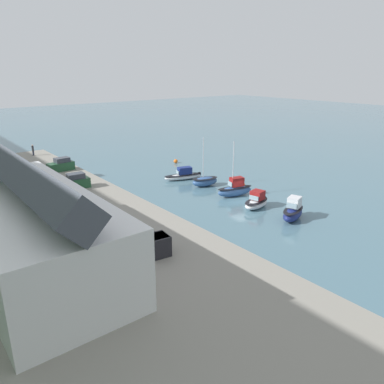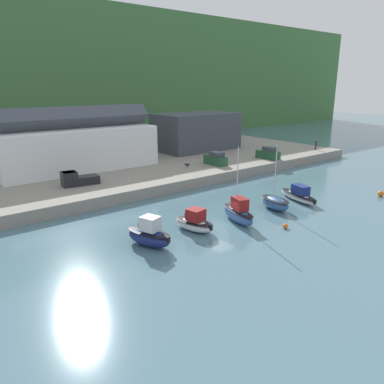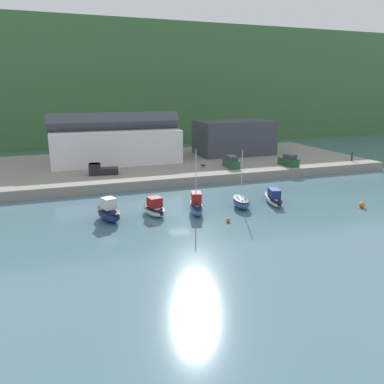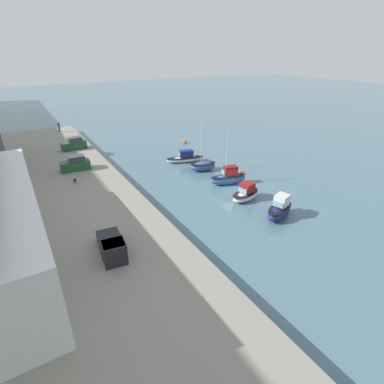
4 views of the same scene
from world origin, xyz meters
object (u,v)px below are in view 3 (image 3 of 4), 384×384
Objects in this scene: moored_boat_3 at (241,202)px; parked_car_0 at (231,162)px; mooring_buoy_0 at (362,205)px; moored_boat_0 at (109,212)px; moored_boat_2 at (196,205)px; mooring_buoy_1 at (228,220)px; dog_on_quay at (203,165)px; moored_boat_1 at (154,208)px; pickup_truck_0 at (101,170)px; person_on_quay at (352,155)px; moored_boat_4 at (273,198)px; parked_car_1 at (289,161)px.

moored_boat_3 is 19.56m from parked_car_0.
moored_boat_0 is at bearing 169.83° from mooring_buoy_0.
moored_boat_2 is 22.13m from mooring_buoy_0.
moored_boat_0 is 32.83m from mooring_buoy_0.
mooring_buoy_0 is 1.48× the size of mooring_buoy_1.
moored_boat_1 is at bearing 174.59° from dog_on_quay.
pickup_truck_0 is (-9.58, 20.15, 1.27)m from moored_boat_2.
parked_car_0 reaches higher than person_on_quay.
moored_boat_4 is (11.54, 0.64, -0.32)m from moored_boat_2.
moored_boat_2 is at bearing -22.48° from moored_boat_0.
moored_boat_3 is 14.57× the size of mooring_buoy_1.
mooring_buoy_0 is (21.54, -5.05, -0.66)m from moored_boat_2.
mooring_buoy_1 is (-5.90, -24.02, -1.69)m from dog_on_quay.
moored_boat_2 is 5.07m from mooring_buoy_1.
dog_on_quay is (-15.82, 3.21, -0.46)m from parked_car_1.
dog_on_quay is at bearing 174.28° from person_on_quay.
mooring_buoy_0 is (31.12, -25.20, -1.92)m from pickup_truck_0.
pickup_truck_0 is at bearing 141.06° from moored_boat_3.
dog_on_quay is (-5.04, 1.21, -0.46)m from parked_car_0.
moored_boat_4 is 12.76× the size of mooring_buoy_1.
mooring_buoy_1 is (-10.94, -22.81, -2.15)m from parked_car_0.
dog_on_quay is (17.96, -0.49, -0.36)m from pickup_truck_0.
moored_boat_3 is 36.40m from person_on_quay.
moored_boat_4 is 28.80m from pickup_truck_0.
moored_boat_0 is at bearing -169.04° from moored_boat_2.
parked_car_1 is at bearing -70.78° from dog_on_quay.
mooring_buoy_1 is (-19.07, 0.70, -0.13)m from mooring_buoy_0.
person_on_quay is (44.08, 15.50, 1.76)m from moored_boat_1.
moored_boat_4 is at bearing 28.82° from mooring_buoy_1.
moored_boat_0 is at bearing -162.30° from person_on_quay.
person_on_quay is 4.02× the size of mooring_buoy_1.
moored_boat_1 is at bearing -177.21° from moored_boat_2.
mooring_buoy_1 is (-9.07, -4.99, -0.47)m from moored_boat_4.
parked_car_0 is 23.06m from pickup_truck_0.
person_on_quay reaches higher than moored_boat_0.
pickup_truck_0 is at bearing 141.00° from mooring_buoy_0.
moored_boat_3 is at bearing -159.61° from moored_boat_4.
moored_boat_4 is at bearing -139.87° from dog_on_quay.
moored_boat_1 is at bearing -160.63° from person_on_quay.
parked_car_1 is at bearing 67.34° from moored_boat_4.
mooring_buoy_0 is 19.08m from mooring_buoy_1.
moored_boat_4 is at bearing -133.00° from parked_car_1.
moored_boat_1 is at bearing -165.59° from moored_boat_4.
moored_boat_3 reaches higher than moored_boat_0.
person_on_quay reaches higher than pickup_truck_0.
moored_boat_3 is 25.60m from pickup_truck_0.
dog_on_quay is 1.58× the size of mooring_buoy_1.
parked_car_0 is at bearing 81.27° from moored_boat_3.
moored_boat_4 reaches higher than mooring_buoy_1.
dog_on_quay is 1.07× the size of mooring_buoy_0.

